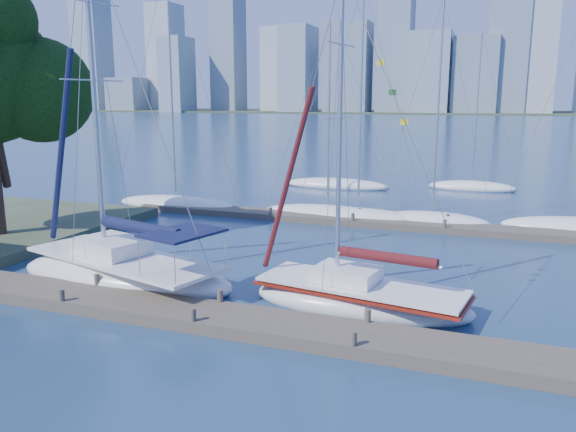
% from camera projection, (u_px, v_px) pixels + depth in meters
% --- Properties ---
extents(ground, '(700.00, 700.00, 0.00)m').
position_uv_depth(ground, '(208.00, 323.00, 18.00)').
color(ground, '#172C4B').
rests_on(ground, ground).
extents(near_dock, '(26.00, 2.00, 0.40)m').
position_uv_depth(near_dock, '(207.00, 317.00, 17.96)').
color(near_dock, '#494036').
rests_on(near_dock, ground).
extents(far_dock, '(30.00, 1.80, 0.36)m').
position_uv_depth(far_dock, '(373.00, 222.00, 31.97)').
color(far_dock, '#494036').
rests_on(far_dock, ground).
extents(far_shore, '(800.00, 100.00, 1.50)m').
position_uv_depth(far_shore, '(484.00, 113.00, 311.74)').
color(far_shore, '#38472D').
rests_on(far_shore, ground).
extents(sailboat_navy, '(9.77, 5.36, 13.81)m').
position_uv_depth(sailboat_navy, '(123.00, 259.00, 21.61)').
color(sailboat_navy, white).
rests_on(sailboat_navy, ground).
extents(sailboat_maroon, '(7.86, 3.58, 11.50)m').
position_uv_depth(sailboat_maroon, '(360.00, 283.00, 19.03)').
color(sailboat_maroon, white).
rests_on(sailboat_maroon, ground).
extents(bg_boat_0, '(8.67, 2.96, 15.98)m').
position_uv_depth(bg_boat_0, '(176.00, 203.00, 37.10)').
color(bg_boat_0, white).
rests_on(bg_boat_0, ground).
extents(bg_boat_1, '(8.47, 3.55, 11.75)m').
position_uv_depth(bg_boat_1, '(328.00, 213.00, 34.13)').
color(bg_boat_1, white).
rests_on(bg_boat_1, ground).
extents(bg_boat_2, '(8.18, 3.53, 13.73)m').
position_uv_depth(bg_boat_2, '(358.00, 216.00, 33.20)').
color(bg_boat_2, white).
rests_on(bg_boat_2, ground).
extents(bg_boat_3, '(6.71, 3.34, 12.70)m').
position_uv_depth(bg_boat_3, '(432.00, 220.00, 32.06)').
color(bg_boat_3, white).
rests_on(bg_boat_3, ground).
extents(bg_boat_6, '(8.71, 2.86, 12.67)m').
position_uv_depth(bg_boat_6, '(337.00, 184.00, 45.69)').
color(bg_boat_6, white).
rests_on(bg_boat_6, ground).
extents(bg_boat_7, '(7.05, 3.87, 12.30)m').
position_uv_depth(bg_boat_7, '(472.00, 187.00, 44.56)').
color(bg_boat_7, white).
rests_on(bg_boat_7, ground).
extents(skyline, '(502.72, 51.31, 108.97)m').
position_uv_depth(skyline, '(523.00, 39.00, 271.91)').
color(skyline, gray).
rests_on(skyline, ground).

